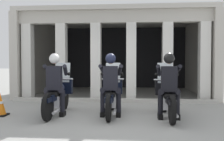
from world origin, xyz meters
TOP-DOWN VIEW (x-y plane):
  - ground_plane at (0.00, 3.00)m, footprint 80.00×80.00m
  - station_building at (-0.14, 4.94)m, footprint 7.44×5.14m
  - kerb_strip at (-0.14, 1.98)m, footprint 6.94×0.24m
  - motorcycle_left at (-1.41, -0.05)m, footprint 0.62×2.04m
  - police_officer_left at (-1.41, -0.33)m, footprint 0.63×0.61m
  - motorcycle_center at (0.00, 0.02)m, footprint 0.62×2.04m
  - police_officer_center at (0.00, -0.27)m, footprint 0.63×0.61m
  - motorcycle_right at (1.41, -0.14)m, footprint 0.62×2.04m
  - police_officer_right at (1.41, -0.43)m, footprint 0.63×0.61m
  - traffic_cone_flank at (-2.81, -0.41)m, footprint 0.34×0.34m

SIDE VIEW (x-z plane):
  - ground_plane at x=0.00m, z-range 0.00..0.00m
  - kerb_strip at x=-0.14m, z-range 0.00..0.12m
  - traffic_cone_flank at x=-2.81m, z-range -0.01..0.58m
  - motorcycle_left at x=-1.41m, z-range -0.17..1.17m
  - motorcycle_center at x=0.00m, z-range -0.17..1.17m
  - motorcycle_right at x=1.41m, z-range -0.17..1.17m
  - police_officer_left at x=-1.41m, z-range 0.15..1.73m
  - police_officer_center at x=0.00m, z-range 0.15..1.73m
  - police_officer_right at x=1.41m, z-range 0.15..1.73m
  - station_building at x=-0.14m, z-range 0.38..3.73m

